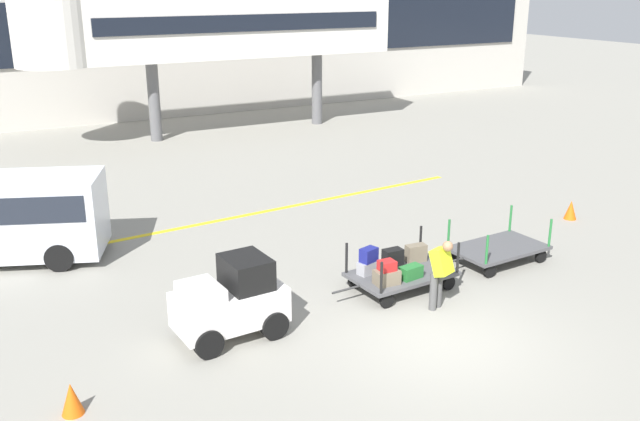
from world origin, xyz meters
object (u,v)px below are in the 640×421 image
baggage_cart_lead (397,270)px  safety_cone_near (571,210)px  safety_cone_far (72,399)px  baggage_tug (231,301)px  baggage_cart_middle (498,249)px  baggage_handler (440,271)px  shuttle_van (0,212)px

baggage_cart_lead → safety_cone_near: bearing=12.7°
baggage_cart_lead → safety_cone_far: 7.39m
baggage_tug → baggage_cart_lead: baggage_tug is taller
baggage_tug → baggage_cart_lead: (4.04, 0.27, -0.27)m
baggage_cart_middle → safety_cone_near: baggage_cart_middle is taller
baggage_tug → baggage_cart_middle: size_ratio=0.71×
baggage_cart_lead → safety_cone_far: (-7.24, -1.45, -0.20)m
baggage_cart_middle → baggage_handler: 3.25m
baggage_cart_middle → safety_cone_far: (-10.35, -1.61, -0.07)m
safety_cone_near → baggage_cart_lead: bearing=-167.3°
baggage_cart_lead → baggage_cart_middle: bearing=2.9°
baggage_cart_middle → shuttle_van: 12.17m
baggage_cart_lead → safety_cone_near: baggage_cart_lead is taller
baggage_tug → shuttle_van: 7.25m
baggage_cart_middle → baggage_cart_lead: bearing=-177.1°
baggage_tug → baggage_cart_middle: 7.17m
baggage_handler → safety_cone_near: size_ratio=2.84×
baggage_cart_lead → baggage_cart_middle: same height
baggage_cart_lead → shuttle_van: shuttle_van is taller
baggage_cart_lead → safety_cone_far: size_ratio=5.52×
baggage_cart_lead → baggage_handler: (0.22, -1.24, 0.39)m
baggage_tug → shuttle_van: shuttle_van is taller
baggage_tug → baggage_cart_middle: baggage_tug is taller
baggage_cart_lead → baggage_handler: size_ratio=1.94×
baggage_cart_lead → baggage_handler: baggage_handler is taller
baggage_cart_middle → baggage_tug: bearing=-176.6°
baggage_cart_middle → safety_cone_far: 10.48m
safety_cone_far → baggage_tug: bearing=20.3°
baggage_cart_lead → baggage_handler: bearing=-80.1°
baggage_handler → baggage_cart_lead: bearing=99.9°
shuttle_van → baggage_cart_lead: bearing=-39.2°
baggage_tug → baggage_handler: size_ratio=1.38×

